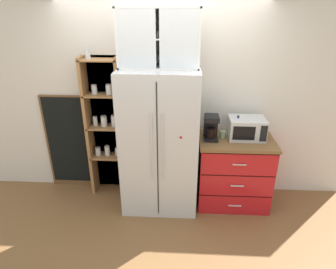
{
  "coord_description": "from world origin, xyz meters",
  "views": [
    {
      "loc": [
        0.27,
        -3.22,
        2.43
      ],
      "look_at": [
        0.1,
        0.0,
        0.99
      ],
      "focal_mm": 30.77,
      "sensor_mm": 36.0,
      "label": 1
    }
  ],
  "objects_px": {
    "refrigerator": "(160,141)",
    "mug_sage": "(223,134)",
    "chalkboard_menu": "(68,142)",
    "coffee_maker": "(211,127)",
    "mug_cream": "(236,133)",
    "bottle_cobalt": "(237,128)",
    "microwave": "(246,128)"
  },
  "relations": [
    {
      "from": "refrigerator",
      "to": "mug_sage",
      "type": "height_order",
      "value": "refrigerator"
    },
    {
      "from": "refrigerator",
      "to": "chalkboard_menu",
      "type": "bearing_deg",
      "value": 166.18
    },
    {
      "from": "refrigerator",
      "to": "coffee_maker",
      "type": "bearing_deg",
      "value": 5.39
    },
    {
      "from": "mug_sage",
      "to": "refrigerator",
      "type": "bearing_deg",
      "value": -174.15
    },
    {
      "from": "refrigerator",
      "to": "chalkboard_menu",
      "type": "height_order",
      "value": "refrigerator"
    },
    {
      "from": "mug_sage",
      "to": "chalkboard_menu",
      "type": "distance_m",
      "value": 2.14
    },
    {
      "from": "coffee_maker",
      "to": "refrigerator",
      "type": "bearing_deg",
      "value": -174.61
    },
    {
      "from": "mug_cream",
      "to": "bottle_cobalt",
      "type": "relative_size",
      "value": 0.38
    },
    {
      "from": "bottle_cobalt",
      "to": "chalkboard_menu",
      "type": "bearing_deg",
      "value": 174.39
    },
    {
      "from": "mug_sage",
      "to": "coffee_maker",
      "type": "bearing_deg",
      "value": -172.32
    },
    {
      "from": "mug_cream",
      "to": "bottle_cobalt",
      "type": "height_order",
      "value": "bottle_cobalt"
    },
    {
      "from": "mug_cream",
      "to": "chalkboard_menu",
      "type": "xyz_separation_m",
      "value": [
        -2.28,
        0.2,
        -0.28
      ]
    },
    {
      "from": "coffee_maker",
      "to": "microwave",
      "type": "bearing_deg",
      "value": 5.45
    },
    {
      "from": "mug_cream",
      "to": "microwave",
      "type": "bearing_deg",
      "value": -11.0
    },
    {
      "from": "refrigerator",
      "to": "mug_cream",
      "type": "distance_m",
      "value": 0.96
    },
    {
      "from": "chalkboard_menu",
      "to": "microwave",
      "type": "bearing_deg",
      "value": -5.37
    },
    {
      "from": "refrigerator",
      "to": "chalkboard_menu",
      "type": "relative_size",
      "value": 1.31
    },
    {
      "from": "microwave",
      "to": "chalkboard_menu",
      "type": "relative_size",
      "value": 0.32
    },
    {
      "from": "refrigerator",
      "to": "chalkboard_menu",
      "type": "xyz_separation_m",
      "value": [
        -1.32,
        0.33,
        -0.21
      ]
    },
    {
      "from": "coffee_maker",
      "to": "chalkboard_menu",
      "type": "height_order",
      "value": "chalkboard_menu"
    },
    {
      "from": "microwave",
      "to": "mug_cream",
      "type": "relative_size",
      "value": 3.94
    },
    {
      "from": "refrigerator",
      "to": "bottle_cobalt",
      "type": "relative_size",
      "value": 6.16
    },
    {
      "from": "chalkboard_menu",
      "to": "refrigerator",
      "type": "bearing_deg",
      "value": -13.82
    },
    {
      "from": "microwave",
      "to": "chalkboard_menu",
      "type": "distance_m",
      "value": 2.43
    },
    {
      "from": "coffee_maker",
      "to": "chalkboard_menu",
      "type": "relative_size",
      "value": 0.23
    },
    {
      "from": "microwave",
      "to": "chalkboard_menu",
      "type": "bearing_deg",
      "value": 174.63
    },
    {
      "from": "coffee_maker",
      "to": "mug_cream",
      "type": "height_order",
      "value": "coffee_maker"
    },
    {
      "from": "microwave",
      "to": "coffee_maker",
      "type": "height_order",
      "value": "coffee_maker"
    },
    {
      "from": "mug_cream",
      "to": "mug_sage",
      "type": "relative_size",
      "value": 1.02
    },
    {
      "from": "microwave",
      "to": "chalkboard_menu",
      "type": "xyz_separation_m",
      "value": [
        -2.39,
        0.22,
        -0.37
      ]
    },
    {
      "from": "mug_cream",
      "to": "chalkboard_menu",
      "type": "bearing_deg",
      "value": 174.91
    },
    {
      "from": "mug_sage",
      "to": "chalkboard_menu",
      "type": "relative_size",
      "value": 0.08
    }
  ]
}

